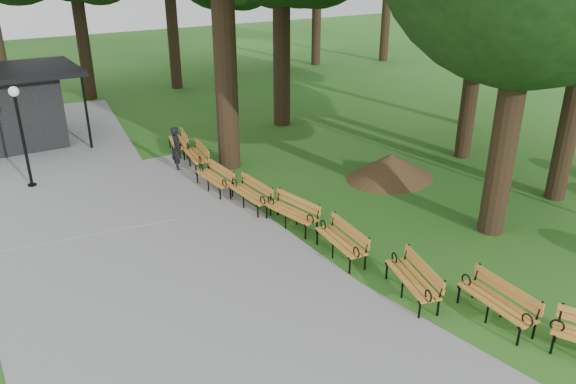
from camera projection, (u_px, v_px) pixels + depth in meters
ground at (360, 279)px, 13.13m from camera, size 100.00×100.00×0.00m
path at (154, 273)px, 13.31m from camera, size 12.00×38.00×0.06m
person at (177, 149)px, 19.60m from camera, size 0.52×0.66×1.60m
kiosk at (6, 108)px, 21.86m from camera, size 5.12×4.50×3.11m
lamp_post at (19, 117)px, 17.45m from camera, size 0.32×0.32×3.39m
dirt_mound at (391, 166)px, 18.94m from camera, size 2.71×2.71×0.91m
bench_1 at (496, 303)px, 11.47m from camera, size 0.86×1.96×0.88m
bench_2 at (412, 280)px, 12.28m from camera, size 1.23×2.00×0.88m
bench_3 at (340, 241)px, 13.94m from camera, size 0.92×1.97×0.88m
bench_4 at (291, 213)px, 15.51m from camera, size 0.89×1.97×0.88m
bench_5 at (250, 194)px, 16.71m from camera, size 0.65×1.90×0.88m
bench_6 at (214, 178)px, 17.92m from camera, size 0.65×1.90×0.88m
bench_7 at (195, 156)px, 19.99m from camera, size 0.97×1.98×0.88m
bench_8 at (178, 143)px, 21.38m from camera, size 1.12×2.00×0.88m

